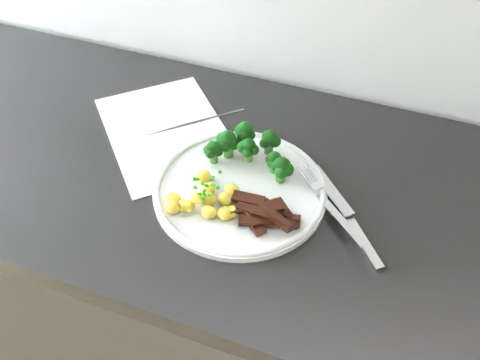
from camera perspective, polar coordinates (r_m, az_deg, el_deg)
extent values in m
cube|color=black|center=(1.31, -3.72, -12.83)|extent=(2.42, 0.60, 0.91)
cube|color=white|center=(1.03, -8.05, 5.35)|extent=(0.37, 0.37, 0.00)
cube|color=slate|center=(1.06, -3.25, 6.84)|extent=(0.11, 0.10, 0.00)
cube|color=slate|center=(1.05, -4.41, 6.50)|extent=(0.10, 0.10, 0.00)
cube|color=slate|center=(1.04, -5.58, 6.15)|extent=(0.10, 0.10, 0.00)
cube|color=slate|center=(1.04, -6.76, 5.79)|extent=(0.10, 0.09, 0.00)
cylinder|color=white|center=(0.90, 0.00, -1.11)|extent=(0.30, 0.30, 0.01)
torus|color=white|center=(0.90, 0.00, -0.82)|extent=(0.30, 0.30, 0.01)
cylinder|color=#36681D|center=(0.92, 0.94, 2.69)|extent=(0.02, 0.02, 0.02)
sphere|color=black|center=(0.91, 1.53, 3.31)|extent=(0.02, 0.02, 0.02)
sphere|color=black|center=(0.92, 1.29, 3.73)|extent=(0.02, 0.02, 0.02)
sphere|color=black|center=(0.91, 0.38, 3.64)|extent=(0.02, 0.02, 0.02)
sphere|color=black|center=(0.91, 0.83, 3.04)|extent=(0.02, 0.02, 0.02)
sphere|color=black|center=(0.91, 0.96, 3.82)|extent=(0.03, 0.03, 0.03)
cylinder|color=#36681D|center=(0.92, 3.73, 1.43)|extent=(0.01, 0.01, 0.02)
sphere|color=black|center=(0.91, 4.30, 1.95)|extent=(0.02, 0.02, 0.02)
sphere|color=black|center=(0.91, 3.99, 2.46)|extent=(0.02, 0.02, 0.02)
sphere|color=black|center=(0.91, 3.26, 2.25)|extent=(0.01, 0.01, 0.01)
sphere|color=black|center=(0.90, 3.51, 1.77)|extent=(0.02, 0.02, 0.02)
sphere|color=black|center=(0.90, 3.80, 2.45)|extent=(0.02, 0.02, 0.02)
cylinder|color=#36681D|center=(0.95, -1.28, 3.28)|extent=(0.02, 0.02, 0.03)
sphere|color=black|center=(0.93, -0.65, 4.00)|extent=(0.02, 0.02, 0.02)
sphere|color=black|center=(0.94, -1.24, 4.61)|extent=(0.02, 0.02, 0.02)
sphere|color=black|center=(0.94, -1.88, 4.46)|extent=(0.03, 0.03, 0.03)
sphere|color=black|center=(0.93, -1.69, 3.77)|extent=(0.02, 0.02, 0.02)
sphere|color=black|center=(0.93, -1.31, 4.60)|extent=(0.03, 0.03, 0.03)
cylinder|color=#36681D|center=(0.94, 3.15, 3.56)|extent=(0.02, 0.02, 0.02)
sphere|color=black|center=(0.93, 3.81, 4.28)|extent=(0.02, 0.02, 0.02)
sphere|color=black|center=(0.94, 3.10, 4.75)|extent=(0.02, 0.02, 0.02)
sphere|color=black|center=(0.92, 2.73, 4.08)|extent=(0.02, 0.02, 0.02)
sphere|color=black|center=(0.92, 3.22, 4.74)|extent=(0.03, 0.03, 0.03)
cylinder|color=#36681D|center=(0.95, 0.57, 4.36)|extent=(0.02, 0.02, 0.02)
sphere|color=black|center=(0.94, 1.15, 4.95)|extent=(0.02, 0.02, 0.02)
sphere|color=black|center=(0.95, 0.62, 5.67)|extent=(0.03, 0.03, 0.03)
sphere|color=black|center=(0.95, 0.06, 5.46)|extent=(0.02, 0.02, 0.02)
sphere|color=black|center=(0.93, 0.34, 4.83)|extent=(0.02, 0.02, 0.02)
sphere|color=black|center=(0.93, 0.58, 5.60)|extent=(0.03, 0.03, 0.03)
cylinder|color=#36681D|center=(0.90, 4.49, 0.50)|extent=(0.02, 0.02, 0.02)
sphere|color=black|center=(0.89, 5.16, 1.14)|extent=(0.02, 0.02, 0.02)
sphere|color=black|center=(0.90, 4.88, 1.71)|extent=(0.02, 0.02, 0.02)
sphere|color=black|center=(0.89, 3.98, 1.53)|extent=(0.02, 0.02, 0.02)
sphere|color=black|center=(0.88, 4.54, 0.88)|extent=(0.02, 0.02, 0.02)
sphere|color=black|center=(0.88, 4.58, 1.70)|extent=(0.03, 0.03, 0.03)
cylinder|color=#36681D|center=(0.94, -2.89, 2.51)|extent=(0.01, 0.01, 0.02)
sphere|color=black|center=(0.92, -2.37, 3.10)|extent=(0.02, 0.02, 0.02)
sphere|color=black|center=(0.93, -2.80, 3.60)|extent=(0.02, 0.02, 0.02)
sphere|color=black|center=(0.93, -3.50, 3.28)|extent=(0.02, 0.02, 0.02)
sphere|color=black|center=(0.92, -3.27, 2.90)|extent=(0.02, 0.02, 0.02)
sphere|color=black|center=(0.92, -2.94, 3.59)|extent=(0.02, 0.02, 0.02)
ellipsoid|color=gold|center=(0.88, -0.88, -1.11)|extent=(0.03, 0.02, 0.02)
ellipsoid|color=gold|center=(0.86, -7.34, -2.94)|extent=(0.03, 0.02, 0.02)
ellipsoid|color=gold|center=(0.87, -3.39, -2.14)|extent=(0.02, 0.02, 0.02)
ellipsoid|color=gold|center=(0.84, -1.64, -3.68)|extent=(0.03, 0.03, 0.02)
ellipsoid|color=gold|center=(0.87, -7.40, -2.23)|extent=(0.03, 0.03, 0.02)
ellipsoid|color=gold|center=(0.87, -3.42, -2.14)|extent=(0.02, 0.02, 0.02)
ellipsoid|color=gold|center=(0.85, -0.85, -3.50)|extent=(0.02, 0.02, 0.02)
ellipsoid|color=gold|center=(0.86, -3.62, -2.15)|extent=(0.02, 0.02, 0.02)
ellipsoid|color=gold|center=(0.86, -5.70, -2.86)|extent=(0.02, 0.02, 0.02)
ellipsoid|color=gold|center=(0.86, -6.16, -2.80)|extent=(0.02, 0.02, 0.02)
ellipsoid|color=gold|center=(0.85, -4.64, -1.99)|extent=(0.02, 0.02, 0.02)
ellipsoid|color=gold|center=(0.86, -1.57, -2.11)|extent=(0.03, 0.03, 0.02)
ellipsoid|color=gold|center=(0.90, -4.02, 0.46)|extent=(0.03, 0.02, 0.02)
ellipsoid|color=gold|center=(0.87, -1.12, -1.95)|extent=(0.02, 0.02, 0.02)
ellipsoid|color=gold|center=(0.88, -3.43, -0.92)|extent=(0.02, 0.02, 0.02)
ellipsoid|color=gold|center=(0.85, -3.43, -3.49)|extent=(0.03, 0.02, 0.02)
cube|color=#186808|center=(0.84, -4.49, -1.62)|extent=(0.01, 0.01, 0.00)
cube|color=#186808|center=(0.88, -2.22, 0.89)|extent=(0.01, 0.01, 0.00)
cube|color=#186808|center=(0.85, -4.13, -0.40)|extent=(0.01, 0.01, 0.00)
cube|color=#186808|center=(0.85, -3.68, -0.63)|extent=(0.01, 0.01, 0.00)
cube|color=#186808|center=(0.85, -3.02, -0.57)|extent=(0.01, 0.01, 0.00)
cube|color=#186808|center=(0.86, -3.02, 0.25)|extent=(0.01, 0.01, 0.00)
cube|color=#186808|center=(0.83, -3.95, -1.57)|extent=(0.01, 0.01, 0.00)
cube|color=#186808|center=(0.85, -2.43, -0.85)|extent=(0.01, 0.01, 0.00)
cube|color=#186808|center=(0.87, -4.97, 0.08)|extent=(0.01, 0.01, 0.00)
cube|color=#186808|center=(0.85, -3.91, -1.19)|extent=(0.01, 0.01, 0.00)
cube|color=#186808|center=(0.85, -4.93, -0.82)|extent=(0.01, 0.01, 0.00)
cube|color=#186808|center=(0.84, -3.36, -1.72)|extent=(0.01, 0.01, 0.00)
cube|color=#186808|center=(0.87, -4.70, 0.09)|extent=(0.01, 0.01, 0.00)
cube|color=#186808|center=(0.84, -3.98, -1.84)|extent=(0.01, 0.01, 0.00)
cube|color=black|center=(0.86, 2.18, -3.10)|extent=(0.06, 0.03, 0.01)
cube|color=black|center=(0.86, 4.03, -3.24)|extent=(0.06, 0.03, 0.02)
cube|color=black|center=(0.84, 2.97, -4.27)|extent=(0.07, 0.05, 0.02)
cube|color=black|center=(0.84, 1.43, -4.59)|extent=(0.05, 0.05, 0.01)
cube|color=black|center=(0.85, 1.58, -3.26)|extent=(0.06, 0.04, 0.02)
cube|color=black|center=(0.85, 4.97, -3.68)|extent=(0.06, 0.06, 0.01)
cube|color=black|center=(0.85, 4.23, -4.03)|extent=(0.07, 0.02, 0.01)
cube|color=black|center=(0.86, 3.23, -2.79)|extent=(0.06, 0.02, 0.01)
cube|color=black|center=(0.85, 0.94, -2.12)|extent=(0.05, 0.02, 0.01)
cube|color=black|center=(0.83, 1.89, -3.56)|extent=(0.07, 0.02, 0.01)
cube|color=black|center=(0.83, 2.32, -4.54)|extent=(0.08, 0.04, 0.01)
cube|color=black|center=(0.84, 1.10, -3.13)|extent=(0.06, 0.04, 0.01)
cube|color=black|center=(0.84, 2.95, -3.22)|extent=(0.06, 0.04, 0.01)
cube|color=black|center=(0.84, 0.72, -3.34)|extent=(0.06, 0.06, 0.01)
cube|color=black|center=(0.83, 3.85, -4.04)|extent=(0.07, 0.05, 0.02)
cube|color=silver|center=(0.85, 10.90, -4.22)|extent=(0.10, 0.10, 0.02)
cube|color=silver|center=(0.90, 8.19, -0.48)|extent=(0.03, 0.03, 0.01)
cylinder|color=silver|center=(0.91, 7.74, 0.80)|extent=(0.03, 0.03, 0.00)
cylinder|color=silver|center=(0.91, 7.48, 0.72)|extent=(0.03, 0.03, 0.00)
cylinder|color=silver|center=(0.91, 7.21, 0.63)|extent=(0.03, 0.03, 0.00)
cylinder|color=silver|center=(0.91, 6.94, 0.54)|extent=(0.03, 0.03, 0.00)
cube|color=silver|center=(0.90, 9.89, -1.05)|extent=(0.10, 0.11, 0.01)
cube|color=silver|center=(0.85, 13.22, -6.56)|extent=(0.08, 0.09, 0.02)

